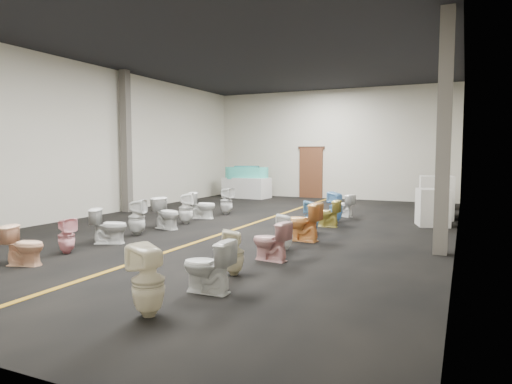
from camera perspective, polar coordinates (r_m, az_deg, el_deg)
floor at (r=11.89m, az=-1.20°, el=-4.23°), size 16.00×16.00×0.00m
ceiling at (r=12.03m, az=-1.24°, el=17.44°), size 16.00×16.00×0.00m
wall_back at (r=19.27m, az=9.26°, el=5.90°), size 10.00×0.00×10.00m
wall_left at (r=14.64m, az=-19.23°, el=6.04°), size 0.00×16.00×16.00m
wall_right at (r=10.58m, az=24.13°, el=6.45°), size 0.00×16.00×16.00m
aisle_stripe at (r=11.89m, az=-1.20°, el=-4.21°), size 0.12×15.60×0.01m
back_door at (r=19.45m, az=6.89°, el=2.38°), size 1.00×0.10×2.10m
door_frame at (r=19.44m, az=6.93°, el=5.53°), size 1.15×0.08×0.10m
column_left at (r=15.21m, az=-15.92°, el=6.07°), size 0.25×0.25×4.50m
column_right at (r=9.09m, az=22.44°, el=6.84°), size 0.25×0.25×4.50m
display_table at (r=19.31m, az=-1.17°, el=0.54°), size 1.98×1.09×0.85m
bathtub at (r=19.27m, az=-1.17°, el=2.45°), size 1.83×0.92×0.55m
appliance_crate_a at (r=12.67m, az=21.23°, el=-1.80°), size 0.92×0.92×0.96m
appliance_crate_b at (r=14.06m, az=21.59°, el=-0.63°), size 1.01×1.01×1.23m
appliance_crate_c at (r=14.93m, az=21.74°, el=-1.15°), size 0.84×0.84×0.81m
appliance_crate_d at (r=16.80m, az=22.09°, el=-0.06°), size 0.80×0.80×1.09m
toilet_left_2 at (r=8.62m, az=-26.98°, el=-5.96°), size 0.75×0.56×0.68m
toilet_left_3 at (r=9.27m, az=-22.61°, el=-5.07°), size 0.37×0.37×0.68m
toilet_left_4 at (r=10.01m, az=-17.85°, el=-4.05°), size 0.83×0.68×0.74m
toilet_left_5 at (r=10.78m, az=-14.66°, el=-3.08°), size 0.47×0.47×0.84m
toilet_left_6 at (r=11.56m, az=-11.09°, el=-2.64°), size 0.84×0.60×0.78m
toilet_left_7 at (r=12.30m, az=-8.76°, el=-2.02°), size 0.50×0.49×0.83m
toilet_left_8 at (r=13.25m, az=-6.68°, el=-1.67°), size 0.83×0.61×0.76m
toilet_left_9 at (r=14.02m, az=-3.72°, el=-1.14°), size 0.41×0.40×0.83m
toilet_right_0 at (r=5.46m, az=-13.34°, el=-10.73°), size 0.47×0.47×0.84m
toilet_right_1 at (r=6.24m, az=-6.08°, el=-9.19°), size 0.72×0.41×0.73m
toilet_right_2 at (r=7.09m, az=-2.81°, el=-7.55°), size 0.42×0.42×0.71m
toilet_right_3 at (r=8.03m, az=1.83°, el=-6.12°), size 0.74×0.49×0.70m
toilet_right_4 at (r=8.93m, az=3.62°, el=-5.00°), size 0.40×0.39×0.70m
toilet_right_5 at (r=9.84m, az=5.75°, el=-3.70°), size 0.86×0.54×0.83m
toilet_right_6 at (r=10.82m, az=6.93°, el=-3.11°), size 0.42×0.42×0.77m
toilet_right_7 at (r=11.82m, az=8.80°, el=-2.64°), size 0.69×0.41×0.69m
toilet_right_8 at (r=12.69m, az=9.95°, el=-1.84°), size 0.49×0.49×0.83m
toilet_right_9 at (r=13.81m, az=10.85°, el=-1.64°), size 0.75×0.62×0.67m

